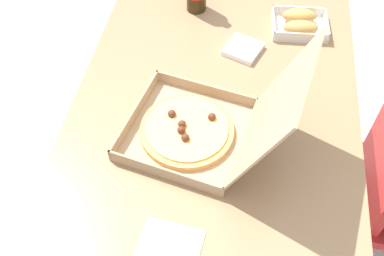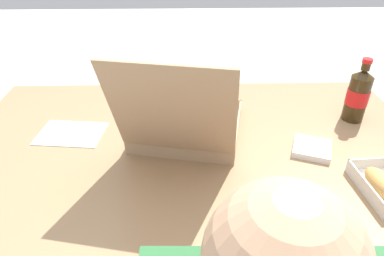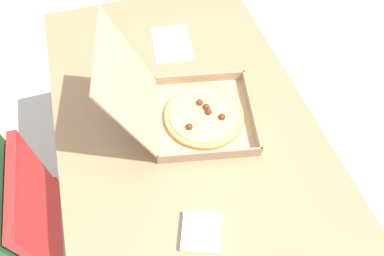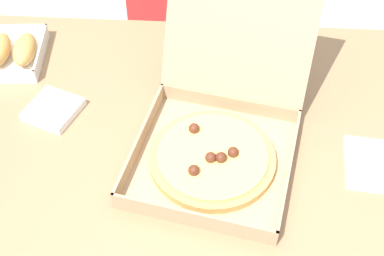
{
  "view_description": "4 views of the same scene",
  "coord_description": "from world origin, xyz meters",
  "px_view_note": "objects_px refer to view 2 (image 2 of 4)",
  "views": [
    {
      "loc": [
        0.79,
        0.07,
        1.78
      ],
      "look_at": [
        0.03,
        -0.05,
        0.81
      ],
      "focal_mm": 41.76,
      "sensor_mm": 36.0,
      "label": 1
    },
    {
      "loc": [
        0.03,
        0.92,
        1.39
      ],
      "look_at": [
        0.01,
        0.01,
        0.82
      ],
      "focal_mm": 32.61,
      "sensor_mm": 36.0,
      "label": 2
    },
    {
      "loc": [
        -0.63,
        0.17,
        1.72
      ],
      "look_at": [
        -0.02,
        -0.01,
        0.77
      ],
      "focal_mm": 31.92,
      "sensor_mm": 36.0,
      "label": 3
    },
    {
      "loc": [
        0.02,
        -0.78,
        1.65
      ],
      "look_at": [
        -0.03,
        -0.01,
        0.81
      ],
      "focal_mm": 49.43,
      "sensor_mm": 36.0,
      "label": 4
    }
  ],
  "objects_px": {
    "cola_bottle": "(358,95)",
    "napkin_pile": "(312,148)",
    "paper_menu": "(71,133)",
    "pizza_box_open": "(186,124)"
  },
  "relations": [
    {
      "from": "cola_bottle",
      "to": "paper_menu",
      "type": "xyz_separation_m",
      "value": [
        0.97,
        0.07,
        -0.09
      ]
    },
    {
      "from": "pizza_box_open",
      "to": "paper_menu",
      "type": "relative_size",
      "value": 2.45
    },
    {
      "from": "cola_bottle",
      "to": "napkin_pile",
      "type": "height_order",
      "value": "cola_bottle"
    },
    {
      "from": "paper_menu",
      "to": "pizza_box_open",
      "type": "bearing_deg",
      "value": -178.7
    },
    {
      "from": "pizza_box_open",
      "to": "cola_bottle",
      "type": "height_order",
      "value": "pizza_box_open"
    },
    {
      "from": "paper_menu",
      "to": "napkin_pile",
      "type": "bearing_deg",
      "value": 177.49
    },
    {
      "from": "pizza_box_open",
      "to": "napkin_pile",
      "type": "xyz_separation_m",
      "value": [
        -0.38,
        0.08,
        -0.04
      ]
    },
    {
      "from": "cola_bottle",
      "to": "napkin_pile",
      "type": "xyz_separation_m",
      "value": [
        0.2,
        0.19,
        -0.08
      ]
    },
    {
      "from": "paper_menu",
      "to": "napkin_pile",
      "type": "distance_m",
      "value": 0.77
    },
    {
      "from": "cola_bottle",
      "to": "paper_menu",
      "type": "distance_m",
      "value": 0.98
    }
  ]
}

